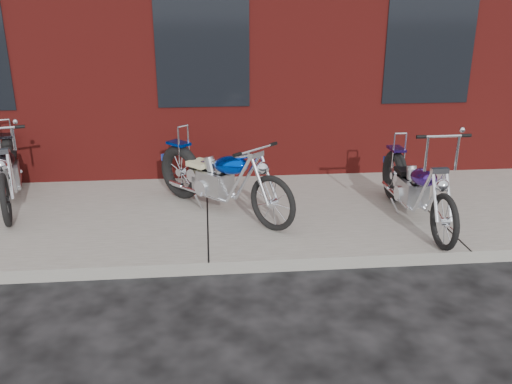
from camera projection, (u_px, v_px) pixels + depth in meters
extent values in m
plane|color=black|center=(209.00, 275.00, 5.98)|extent=(120.00, 120.00, 0.00)
cube|color=gray|center=(208.00, 217.00, 7.36)|extent=(22.00, 3.00, 0.15)
torus|color=black|center=(398.00, 179.00, 7.50)|extent=(0.16, 0.74, 0.73)
torus|color=black|center=(450.00, 227.00, 6.02)|extent=(0.09, 0.66, 0.66)
cube|color=#ABB0B6|center=(417.00, 196.00, 6.90)|extent=(0.29, 0.41, 0.31)
ellipsoid|color=#3F1E8B|center=(429.00, 181.00, 6.53)|extent=(0.28, 0.57, 0.31)
cube|color=black|center=(410.00, 174.00, 7.07)|extent=(0.25, 0.29, 0.06)
cylinder|color=white|center=(448.00, 201.00, 6.05)|extent=(0.05, 0.30, 0.55)
cylinder|color=white|center=(450.00, 139.00, 5.94)|extent=(0.56, 0.04, 0.03)
cylinder|color=white|center=(403.00, 154.00, 7.29)|extent=(0.02, 0.02, 0.49)
cylinder|color=white|center=(418.00, 199.00, 7.16)|extent=(0.07, 0.92, 0.05)
torus|color=black|center=(188.00, 174.00, 7.62)|extent=(0.65, 0.68, 0.79)
torus|color=black|center=(283.00, 206.00, 6.55)|extent=(0.54, 0.57, 0.71)
cube|color=#ABB0B6|center=(224.00, 186.00, 7.18)|extent=(0.52, 0.53, 0.33)
ellipsoid|color=#0033CC|center=(240.00, 168.00, 6.88)|extent=(0.62, 0.64, 0.34)
cube|color=beige|center=(208.00, 166.00, 7.29)|extent=(0.40, 0.40, 0.07)
cylinder|color=white|center=(274.00, 181.00, 6.54)|extent=(0.25, 0.26, 0.59)
cylinder|color=white|center=(266.00, 151.00, 6.51)|extent=(0.46, 0.43, 0.03)
cylinder|color=white|center=(191.00, 147.00, 7.42)|extent=(0.03, 0.03, 0.53)
cylinder|color=white|center=(218.00, 189.00, 7.47)|extent=(0.71, 0.76, 0.05)
torus|color=black|center=(10.00, 164.00, 8.10)|extent=(0.35, 0.78, 0.77)
torus|color=black|center=(5.00, 204.00, 6.64)|extent=(0.26, 0.69, 0.69)
cube|color=#ABB0B6|center=(8.00, 178.00, 7.51)|extent=(0.40, 0.49, 0.32)
ellipsoid|color=black|center=(3.00, 163.00, 7.14)|extent=(0.43, 0.64, 0.33)
cube|color=black|center=(6.00, 158.00, 7.68)|extent=(0.33, 0.36, 0.06)
cylinder|color=white|center=(2.00, 179.00, 6.67)|extent=(0.13, 0.31, 0.57)
cylinder|color=white|center=(5.00, 139.00, 7.89)|extent=(0.03, 0.03, 0.51)
cylinder|color=white|center=(20.00, 182.00, 7.80)|extent=(0.31, 0.94, 0.05)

